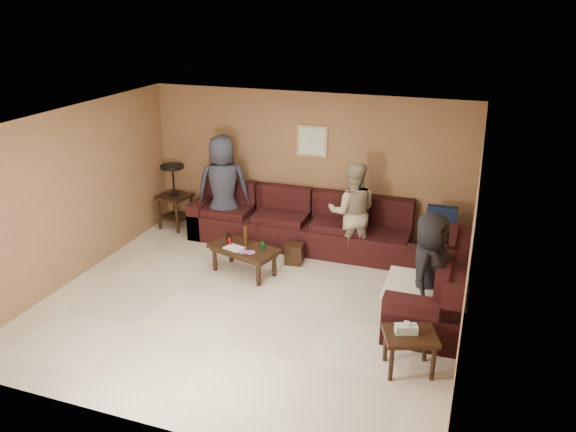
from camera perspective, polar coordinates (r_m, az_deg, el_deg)
The scene contains 10 objects.
room at distance 7.11m, azimuth -4.18°, elevation 2.86°, with size 5.60×5.50×2.50m.
sectional_sofa at distance 8.70m, azimuth 4.97°, elevation -3.08°, with size 4.65×2.90×0.97m.
coffee_table at distance 8.44m, azimuth -4.52°, elevation -3.53°, with size 1.14×0.79×0.71m.
end_table_left at distance 10.21m, azimuth -11.47°, elevation 2.07°, with size 0.60×0.60×1.17m.
side_table_right at distance 6.45m, azimuth 12.24°, elevation -12.10°, with size 0.69×0.63×0.62m.
waste_bin at distance 8.82m, azimuth 0.66°, elevation -3.83°, with size 0.27×0.27×0.32m, color black.
wall_art at distance 9.30m, azimuth 2.47°, elevation 7.59°, with size 0.52×0.04×0.52m.
person_left at distance 9.54m, azimuth -6.59°, elevation 2.85°, with size 0.88×0.58×1.81m, color #2B2E3C.
person_middle at distance 8.76m, azimuth 6.56°, elevation 0.40°, with size 0.78×0.61×1.60m, color tan.
person_right at distance 7.11m, azimuth 14.11°, elevation -5.54°, with size 0.76×0.49×1.55m, color black.
Camera 1 is at (2.72, -6.17, 3.91)m, focal length 35.00 mm.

